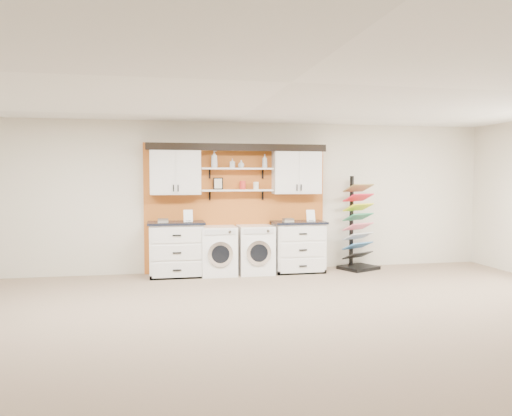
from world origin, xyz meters
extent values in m
plane|color=#8F7560|center=(0.00, 0.00, 0.00)|extent=(10.00, 10.00, 0.00)
plane|color=white|center=(0.00, 0.00, 2.80)|extent=(10.00, 10.00, 0.00)
plane|color=beige|center=(0.00, 4.00, 1.40)|extent=(10.00, 0.00, 10.00)
cube|color=#B95D1F|center=(0.00, 3.96, 1.20)|extent=(3.40, 0.07, 2.40)
cube|color=white|center=(-1.13, 3.80, 1.88)|extent=(0.90, 0.34, 0.84)
cube|color=white|center=(-1.35, 3.62, 1.88)|extent=(0.42, 0.01, 0.78)
cube|color=white|center=(-0.91, 3.62, 1.88)|extent=(0.42, 0.01, 0.78)
cube|color=white|center=(1.13, 3.80, 1.88)|extent=(0.90, 0.34, 0.84)
cube|color=white|center=(0.91, 3.62, 1.88)|extent=(0.42, 0.01, 0.78)
cube|color=white|center=(1.35, 3.62, 1.88)|extent=(0.42, 0.01, 0.78)
cube|color=white|center=(0.00, 3.80, 1.53)|extent=(1.32, 0.28, 0.03)
cube|color=white|center=(0.00, 3.80, 1.93)|extent=(1.32, 0.28, 0.03)
cube|color=black|center=(0.00, 3.82, 2.33)|extent=(3.30, 0.40, 0.10)
cube|color=black|center=(0.00, 3.63, 2.27)|extent=(3.30, 0.04, 0.04)
cube|color=black|center=(-0.35, 3.85, 1.66)|extent=(0.18, 0.02, 0.22)
cube|color=beige|center=(-0.35, 3.84, 1.66)|extent=(0.14, 0.01, 0.18)
cylinder|color=red|center=(0.10, 3.80, 1.62)|extent=(0.11, 0.11, 0.16)
cylinder|color=silver|center=(0.35, 3.80, 1.61)|extent=(0.10, 0.10, 0.14)
cube|color=white|center=(-1.13, 3.65, 0.47)|extent=(0.94, 0.60, 0.94)
cube|color=black|center=(-1.13, 3.38, 0.04)|extent=(0.94, 0.06, 0.07)
cube|color=black|center=(-1.13, 3.65, 0.96)|extent=(1.00, 0.66, 0.04)
cube|color=white|center=(-1.13, 3.34, 0.77)|extent=(0.86, 0.02, 0.26)
cube|color=white|center=(-1.13, 3.34, 0.47)|extent=(0.86, 0.02, 0.26)
cube|color=white|center=(-1.13, 3.34, 0.17)|extent=(0.86, 0.02, 0.26)
cube|color=white|center=(1.13, 3.65, 0.46)|extent=(0.91, 0.60, 0.91)
cube|color=black|center=(1.13, 3.38, 0.04)|extent=(0.91, 0.06, 0.07)
cube|color=black|center=(1.13, 3.65, 0.93)|extent=(0.97, 0.66, 0.04)
cube|color=white|center=(1.13, 3.34, 0.75)|extent=(0.83, 0.02, 0.25)
cube|color=white|center=(1.13, 3.34, 0.46)|extent=(0.83, 0.02, 0.25)
cube|color=white|center=(1.13, 3.34, 0.16)|extent=(0.83, 0.02, 0.25)
cube|color=white|center=(-0.38, 3.65, 0.44)|extent=(0.63, 0.66, 0.88)
cube|color=silver|center=(-0.38, 3.31, 0.82)|extent=(0.54, 0.02, 0.09)
cylinder|color=silver|center=(-0.38, 3.31, 0.43)|extent=(0.45, 0.05, 0.45)
cylinder|color=black|center=(-0.38, 3.29, 0.43)|extent=(0.32, 0.03, 0.32)
cube|color=white|center=(0.31, 3.65, 0.44)|extent=(0.63, 0.66, 0.88)
cube|color=silver|center=(0.31, 3.31, 0.82)|extent=(0.54, 0.02, 0.09)
cylinder|color=silver|center=(0.31, 3.31, 0.43)|extent=(0.45, 0.05, 0.45)
cylinder|color=black|center=(0.31, 3.29, 0.43)|extent=(0.32, 0.03, 0.32)
cube|color=black|center=(2.33, 3.65, 0.03)|extent=(0.82, 0.77, 0.07)
cube|color=black|center=(2.25, 3.83, 0.93)|extent=(0.07, 0.07, 1.74)
cube|color=black|center=(2.32, 3.67, 0.27)|extent=(0.62, 0.50, 0.16)
cube|color=#326DAF|center=(2.32, 3.67, 0.46)|extent=(0.62, 0.50, 0.16)
cube|color=#BCBCBC|center=(2.32, 3.67, 0.64)|extent=(0.62, 0.50, 0.16)
cube|color=#F76E83|center=(2.32, 3.67, 0.83)|extent=(0.62, 0.50, 0.16)
cube|color=#268D5D|center=(2.32, 3.67, 1.01)|extent=(0.62, 0.50, 0.16)
cube|color=yellow|center=(2.32, 3.67, 1.20)|extent=(0.62, 0.50, 0.16)
cube|color=red|center=(2.32, 3.67, 1.38)|extent=(0.62, 0.50, 0.16)
cube|color=olive|center=(2.32, 3.67, 1.57)|extent=(0.62, 0.50, 0.16)
imported|color=silver|center=(-0.42, 3.80, 2.10)|extent=(0.17, 0.17, 0.31)
imported|color=silver|center=(-0.09, 3.80, 2.03)|extent=(0.10, 0.10, 0.17)
imported|color=silver|center=(0.07, 3.80, 2.02)|extent=(0.15, 0.15, 0.14)
imported|color=silver|center=(0.52, 3.80, 2.07)|extent=(0.11, 0.11, 0.26)
camera|label=1|loc=(-1.42, -5.31, 1.77)|focal=35.00mm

